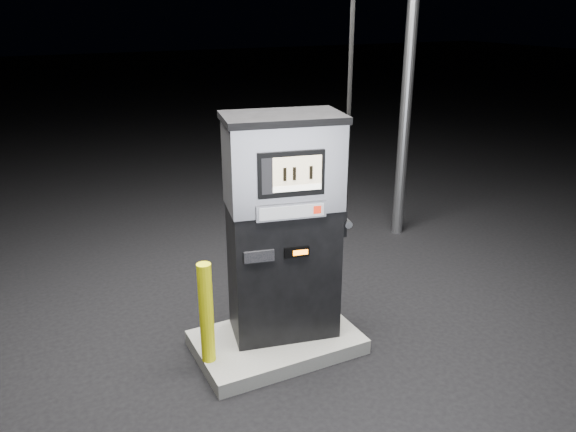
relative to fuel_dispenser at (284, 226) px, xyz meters
name	(u,v)px	position (x,y,z in m)	size (l,w,h in m)	color
ground	(277,348)	(-0.12, -0.08, -1.28)	(80.00, 80.00, 0.00)	black
pump_island	(277,342)	(-0.12, -0.08, -1.21)	(1.60, 1.00, 0.15)	slate
fuel_dispenser	(284,226)	(0.00, 0.00, 0.00)	(1.27, 0.87, 4.58)	black
bollard_left	(206,313)	(-0.86, -0.16, -0.64)	(0.13, 0.13, 0.99)	#D8D80C
bollard_right	(324,284)	(0.49, 0.04, -0.75)	(0.10, 0.10, 0.77)	#D8D80C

